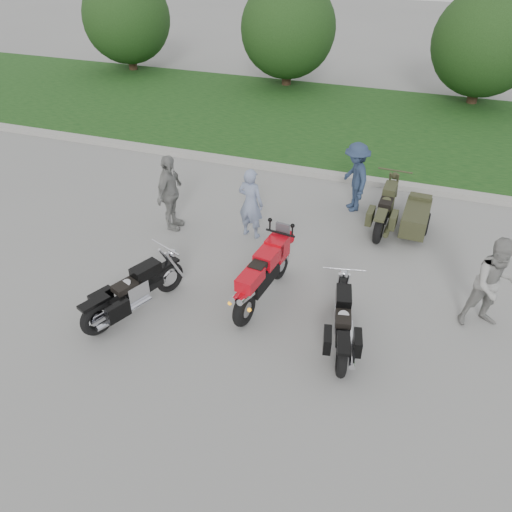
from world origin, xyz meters
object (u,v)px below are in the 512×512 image
(cruiser_sidecar, at_px, (403,214))
(person_denim, at_px, (355,177))
(cruiser_left, at_px, (131,294))
(person_back, at_px, (170,193))
(person_grey, at_px, (494,284))
(person_stripe, at_px, (251,203))
(sportbike_red, at_px, (262,274))
(cruiser_right, at_px, (342,325))

(cruiser_sidecar, bearing_deg, person_denim, 155.84)
(cruiser_left, relative_size, person_back, 1.19)
(cruiser_left, height_order, person_back, person_back)
(person_grey, height_order, person_denim, person_grey)
(cruiser_left, bearing_deg, person_stripe, 93.81)
(sportbike_red, distance_m, cruiser_sidecar, 3.95)
(cruiser_left, height_order, person_stripe, person_stripe)
(sportbike_red, relative_size, cruiser_sidecar, 0.95)
(cruiser_sidecar, bearing_deg, sportbike_red, -120.06)
(person_grey, bearing_deg, cruiser_right, -171.46)
(sportbike_red, height_order, cruiser_right, sportbike_red)
(cruiser_sidecar, xyz_separation_m, person_back, (-4.83, -1.57, 0.46))
(cruiser_sidecar, distance_m, person_grey, 3.17)
(person_stripe, bearing_deg, cruiser_sidecar, -147.15)
(person_stripe, xyz_separation_m, person_back, (-1.76, -0.26, 0.07))
(cruiser_right, height_order, cruiser_sidecar, cruiser_sidecar)
(cruiser_sidecar, xyz_separation_m, person_denim, (-1.21, 0.60, 0.43))
(cruiser_right, distance_m, person_denim, 4.62)
(person_stripe, bearing_deg, person_grey, 173.87)
(cruiser_left, relative_size, cruiser_right, 1.01)
(sportbike_red, bearing_deg, cruiser_right, -13.89)
(cruiser_sidecar, height_order, person_grey, person_grey)
(person_denim, bearing_deg, cruiser_sidecar, 34.56)
(person_stripe, bearing_deg, person_back, 18.44)
(person_stripe, distance_m, person_grey, 4.92)
(cruiser_sidecar, relative_size, person_grey, 1.31)
(cruiser_right, xyz_separation_m, cruiser_sidecar, (0.55, 3.95, -0.00))
(sportbike_red, relative_size, person_stripe, 1.33)
(cruiser_right, bearing_deg, person_denim, 86.56)
(cruiser_left, distance_m, cruiser_sidecar, 6.06)
(sportbike_red, xyz_separation_m, person_back, (-2.71, 1.76, 0.27))
(sportbike_red, relative_size, person_back, 1.23)
(sportbike_red, distance_m, person_denim, 4.05)
(person_grey, xyz_separation_m, person_back, (-6.49, 1.09, 0.01))
(sportbike_red, bearing_deg, person_stripe, 122.67)
(cruiser_left, distance_m, person_stripe, 3.32)
(person_back, bearing_deg, person_stripe, -82.74)
(cruiser_left, bearing_deg, sportbike_red, 51.09)
(cruiser_sidecar, relative_size, person_stripe, 1.41)
(cruiser_right, distance_m, person_grey, 2.60)
(cruiser_left, distance_m, person_grey, 6.08)
(cruiser_sidecar, distance_m, person_stripe, 3.36)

